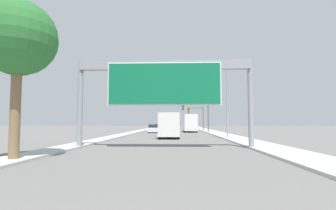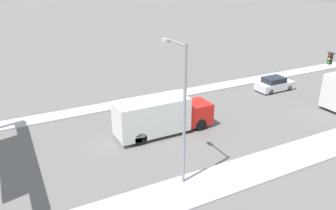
{
  "view_description": "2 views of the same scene",
  "coord_description": "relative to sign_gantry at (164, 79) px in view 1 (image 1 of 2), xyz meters",
  "views": [
    {
      "loc": [
        1.02,
        -1.67,
        1.94
      ],
      "look_at": [
        0.0,
        25.37,
        3.73
      ],
      "focal_mm": 28.0,
      "sensor_mm": 36.0,
      "label": 1
    },
    {
      "loc": [
        21.63,
        20.72,
        12.34
      ],
      "look_at": [
        -1.15,
        32.51,
        1.82
      ],
      "focal_mm": 35.0,
      "sensor_mm": 36.0,
      "label": 2
    }
  ],
  "objects": [
    {
      "name": "traffic_light_near_intersection",
      "position": [
        4.96,
        30.15,
        -1.29
      ],
      "size": [
        5.26,
        0.32,
        5.62
      ],
      "color": "#4C4C4F",
      "rests_on": "ground"
    },
    {
      "name": "traffic_light_mid_block",
      "position": [
        5.54,
        40.15,
        -1.47
      ],
      "size": [
        3.68,
        0.32,
        5.5
      ],
      "color": "#4C4C4F",
      "rests_on": "ground"
    },
    {
      "name": "truck_box_primary",
      "position": [
        3.5,
        33.37,
        -3.41
      ],
      "size": [
        2.47,
        8.97,
        3.46
      ],
      "color": "yellow",
      "rests_on": "ground"
    },
    {
      "name": "car_far_right",
      "position": [
        0.0,
        45.6,
        -4.48
      ],
      "size": [
        1.79,
        4.3,
        1.46
      ],
      "color": "gold",
      "rests_on": "ground"
    },
    {
      "name": "median_strip_left",
      "position": [
        -7.25,
        42.15,
        -5.09
      ],
      "size": [
        2.0,
        120.0,
        0.15
      ],
      "color": "#BBBBBB",
      "rests_on": "ground"
    },
    {
      "name": "street_lamp_right",
      "position": [
        6.52,
        11.58,
        0.05
      ],
      "size": [
        2.69,
        0.28,
        8.84
      ],
      "color": "gray",
      "rests_on": "ground"
    },
    {
      "name": "truck_box_secondary",
      "position": [
        0.0,
        13.39,
        -3.61
      ],
      "size": [
        2.45,
        8.15,
        3.05
      ],
      "color": "red",
      "rests_on": "ground"
    },
    {
      "name": "car_far_center",
      "position": [
        -3.5,
        29.19,
        -4.44
      ],
      "size": [
        1.88,
        4.36,
        1.54
      ],
      "color": "silver",
      "rests_on": "ground"
    },
    {
      "name": "car_near_left",
      "position": [
        -3.5,
        43.9,
        -4.45
      ],
      "size": [
        1.86,
        4.42,
        1.53
      ],
      "color": "#A5A8AD",
      "rests_on": "ground"
    },
    {
      "name": "sign_gantry",
      "position": [
        0.0,
        0.0,
        0.0
      ],
      "size": [
        13.3,
        0.73,
        6.64
      ],
      "color": "gray",
      "rests_on": "ground"
    },
    {
      "name": "sidewalk_right",
      "position": [
        7.75,
        42.15,
        -5.09
      ],
      "size": [
        3.0,
        120.0,
        0.15
      ],
      "color": "#BBBBBB",
      "rests_on": "ground"
    },
    {
      "name": "palm_tree_foreground",
      "position": [
        -7.11,
        -6.75,
        0.99
      ],
      "size": [
        3.86,
        3.86,
        8.17
      ],
      "color": "brown",
      "rests_on": "ground"
    }
  ]
}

